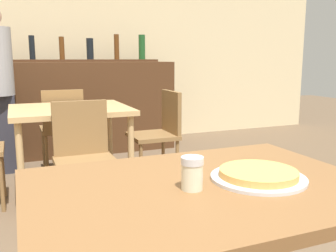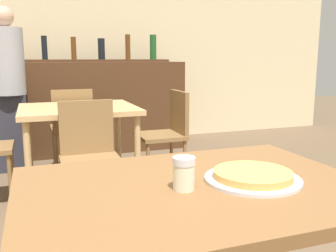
{
  "view_description": "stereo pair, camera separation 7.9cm",
  "coord_description": "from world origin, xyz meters",
  "px_view_note": "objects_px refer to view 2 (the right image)",
  "views": [
    {
      "loc": [
        -0.57,
        -1.08,
        1.15
      ],
      "look_at": [
        0.1,
        0.55,
        0.82
      ],
      "focal_mm": 40.0,
      "sensor_mm": 36.0,
      "label": 1
    },
    {
      "loc": [
        -0.5,
        -1.11,
        1.15
      ],
      "look_at": [
        0.1,
        0.55,
        0.82
      ],
      "focal_mm": 40.0,
      "sensor_mm": 36.0,
      "label": 2
    }
  ],
  "objects_px": {
    "chair_far_side_front": "(89,152)",
    "pizza_tray": "(253,176)",
    "chair_far_side_back": "(72,124)",
    "chair_far_side_right": "(168,130)",
    "cheese_shaker": "(184,173)",
    "person_standing": "(8,84)"
  },
  "relations": [
    {
      "from": "chair_far_side_back",
      "to": "chair_far_side_right",
      "type": "distance_m",
      "value": 0.99
    },
    {
      "from": "chair_far_side_back",
      "to": "cheese_shaker",
      "type": "relative_size",
      "value": 7.83
    },
    {
      "from": "chair_far_side_front",
      "to": "cheese_shaker",
      "type": "distance_m",
      "value": 1.51
    },
    {
      "from": "chair_far_side_front",
      "to": "chair_far_side_back",
      "type": "relative_size",
      "value": 1.0
    },
    {
      "from": "chair_far_side_front",
      "to": "chair_far_side_right",
      "type": "bearing_deg",
      "value": 36.59
    },
    {
      "from": "chair_far_side_front",
      "to": "chair_far_side_right",
      "type": "height_order",
      "value": "same"
    },
    {
      "from": "chair_far_side_right",
      "to": "cheese_shaker",
      "type": "bearing_deg",
      "value": -18.52
    },
    {
      "from": "chair_far_side_back",
      "to": "pizza_tray",
      "type": "bearing_deg",
      "value": 97.65
    },
    {
      "from": "chair_far_side_front",
      "to": "chair_far_side_right",
      "type": "relative_size",
      "value": 1.0
    },
    {
      "from": "cheese_shaker",
      "to": "person_standing",
      "type": "distance_m",
      "value": 3.06
    },
    {
      "from": "chair_far_side_front",
      "to": "pizza_tray",
      "type": "bearing_deg",
      "value": -76.45
    },
    {
      "from": "chair_far_side_back",
      "to": "chair_far_side_right",
      "type": "bearing_deg",
      "value": 143.41
    },
    {
      "from": "chair_far_side_back",
      "to": "chair_far_side_right",
      "type": "height_order",
      "value": "same"
    },
    {
      "from": "chair_far_side_right",
      "to": "person_standing",
      "type": "distance_m",
      "value": 1.69
    },
    {
      "from": "chair_far_side_back",
      "to": "cheese_shaker",
      "type": "xyz_separation_m",
      "value": [
        0.1,
        -2.66,
        0.28
      ]
    },
    {
      "from": "chair_far_side_back",
      "to": "chair_far_side_right",
      "type": "relative_size",
      "value": 1.0
    },
    {
      "from": "chair_far_side_front",
      "to": "cheese_shaker",
      "type": "height_order",
      "value": "chair_far_side_front"
    },
    {
      "from": "chair_far_side_front",
      "to": "person_standing",
      "type": "distance_m",
      "value": 1.65
    },
    {
      "from": "chair_far_side_front",
      "to": "pizza_tray",
      "type": "height_order",
      "value": "chair_far_side_front"
    },
    {
      "from": "chair_far_side_back",
      "to": "person_standing",
      "type": "height_order",
      "value": "person_standing"
    },
    {
      "from": "chair_far_side_front",
      "to": "chair_far_side_back",
      "type": "bearing_deg",
      "value": 90.0
    },
    {
      "from": "person_standing",
      "to": "chair_far_side_back",
      "type": "bearing_deg",
      "value": -29.31
    }
  ]
}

